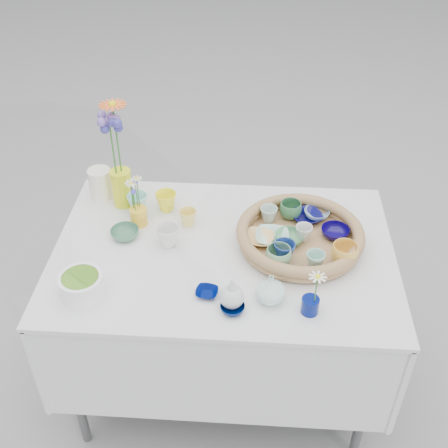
# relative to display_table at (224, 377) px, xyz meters

# --- Properties ---
(ground) EXTENTS (80.00, 80.00, 0.00)m
(ground) POSITION_rel_display_table_xyz_m (0.00, 0.00, 0.00)
(ground) COLOR gray
(display_table) EXTENTS (1.26, 0.86, 0.77)m
(display_table) POSITION_rel_display_table_xyz_m (0.00, 0.00, 0.00)
(display_table) COLOR silver
(display_table) RESTS_ON ground
(wicker_tray) EXTENTS (0.47, 0.47, 0.08)m
(wicker_tray) POSITION_rel_display_table_xyz_m (0.28, 0.05, 0.80)
(wicker_tray) COLOR brown
(wicker_tray) RESTS_ON display_table
(tray_ceramic_0) EXTENTS (0.15, 0.15, 0.03)m
(tray_ceramic_0) POSITION_rel_display_table_xyz_m (0.31, 0.18, 0.80)
(tray_ceramic_0) COLOR #0C0C51
(tray_ceramic_0) RESTS_ON wicker_tray
(tray_ceramic_1) EXTENTS (0.11, 0.11, 0.03)m
(tray_ceramic_1) POSITION_rel_display_table_xyz_m (0.41, 0.09, 0.80)
(tray_ceramic_1) COLOR #0A0148
(tray_ceramic_1) RESTS_ON wicker_tray
(tray_ceramic_2) EXTENTS (0.13, 0.13, 0.08)m
(tray_ceramic_2) POSITION_rel_display_table_xyz_m (0.43, -0.06, 0.82)
(tray_ceramic_2) COLOR gold
(tray_ceramic_2) RESTS_ON wicker_tray
(tray_ceramic_3) EXTENTS (0.13, 0.13, 0.03)m
(tray_ceramic_3) POSITION_rel_display_table_xyz_m (0.24, 0.04, 0.80)
(tray_ceramic_3) COLOR #589F66
(tray_ceramic_3) RESTS_ON wicker_tray
(tray_ceramic_4) EXTENTS (0.10, 0.10, 0.07)m
(tray_ceramic_4) POSITION_rel_display_table_xyz_m (0.20, -0.09, 0.82)
(tray_ceramic_4) COLOR #6CA578
(tray_ceramic_4) RESTS_ON wicker_tray
(tray_ceramic_5) EXTENTS (0.13, 0.13, 0.03)m
(tray_ceramic_5) POSITION_rel_display_table_xyz_m (0.18, 0.04, 0.80)
(tray_ceramic_5) COLOR #AFE3D6
(tray_ceramic_5) RESTS_ON wicker_tray
(tray_ceramic_6) EXTENTS (0.07, 0.07, 0.06)m
(tray_ceramic_6) POSITION_rel_display_table_xyz_m (0.16, 0.16, 0.81)
(tray_ceramic_6) COLOR #B0CCBF
(tray_ceramic_6) RESTS_ON wicker_tray
(tray_ceramic_7) EXTENTS (0.07, 0.07, 0.06)m
(tray_ceramic_7) POSITION_rel_display_table_xyz_m (0.29, 0.06, 0.81)
(tray_ceramic_7) COLOR silver
(tray_ceramic_7) RESTS_ON wicker_tray
(tray_ceramic_8) EXTENTS (0.13, 0.13, 0.03)m
(tray_ceramic_8) POSITION_rel_display_table_xyz_m (0.35, 0.20, 0.80)
(tray_ceramic_8) COLOR #89AEC9
(tray_ceramic_8) RESTS_ON wicker_tray
(tray_ceramic_9) EXTENTS (0.09, 0.09, 0.07)m
(tray_ceramic_9) POSITION_rel_display_table_xyz_m (0.22, -0.06, 0.82)
(tray_ceramic_9) COLOR navy
(tray_ceramic_9) RESTS_ON wicker_tray
(tray_ceramic_10) EXTENTS (0.13, 0.13, 0.03)m
(tray_ceramic_10) POSITION_rel_display_table_xyz_m (0.13, 0.03, 0.80)
(tray_ceramic_10) COLOR #FFC77A
(tray_ceramic_10) RESTS_ON wicker_tray
(tray_ceramic_11) EXTENTS (0.08, 0.08, 0.06)m
(tray_ceramic_11) POSITION_rel_display_table_xyz_m (0.33, -0.09, 0.81)
(tray_ceramic_11) COLOR #96C9B8
(tray_ceramic_11) RESTS_ON wicker_tray
(tray_ceramic_12) EXTENTS (0.11, 0.11, 0.07)m
(tray_ceramic_12) POSITION_rel_display_table_xyz_m (0.25, 0.19, 0.82)
(tray_ceramic_12) COLOR #356E43
(tray_ceramic_12) RESTS_ON wicker_tray
(loose_ceramic_0) EXTENTS (0.11, 0.11, 0.08)m
(loose_ceramic_0) POSITION_rel_display_table_xyz_m (-0.25, 0.23, 0.80)
(loose_ceramic_0) COLOR #FFF426
(loose_ceramic_0) RESTS_ON display_table
(loose_ceramic_1) EXTENTS (0.07, 0.07, 0.06)m
(loose_ceramic_1) POSITION_rel_display_table_xyz_m (-0.15, 0.14, 0.80)
(loose_ceramic_1) COLOR #F7DC69
(loose_ceramic_1) RESTS_ON display_table
(loose_ceramic_2) EXTENTS (0.13, 0.13, 0.03)m
(loose_ceramic_2) POSITION_rel_display_table_xyz_m (-0.38, 0.05, 0.78)
(loose_ceramic_2) COLOR #417456
(loose_ceramic_2) RESTS_ON display_table
(loose_ceramic_3) EXTENTS (0.11, 0.11, 0.08)m
(loose_ceramic_3) POSITION_rel_display_table_xyz_m (-0.21, 0.02, 0.81)
(loose_ceramic_3) COLOR silver
(loose_ceramic_3) RESTS_ON display_table
(loose_ceramic_4) EXTENTS (0.09, 0.09, 0.02)m
(loose_ceramic_4) POSITION_rel_display_table_xyz_m (-0.04, -0.24, 0.77)
(loose_ceramic_4) COLOR #000C50
(loose_ceramic_4) RESTS_ON display_table
(loose_ceramic_5) EXTENTS (0.10, 0.10, 0.08)m
(loose_ceramic_5) POSITION_rel_display_table_xyz_m (-0.36, 0.22, 0.80)
(loose_ceramic_5) COLOR #A2E7E2
(loose_ceramic_5) RESTS_ON display_table
(loose_ceramic_6) EXTENTS (0.11, 0.11, 0.03)m
(loose_ceramic_6) POSITION_rel_display_table_xyz_m (0.05, -0.30, 0.78)
(loose_ceramic_6) COLOR #001145
(loose_ceramic_6) RESTS_ON display_table
(fluted_bowl) EXTENTS (0.18, 0.18, 0.08)m
(fluted_bowl) POSITION_rel_display_table_xyz_m (-0.46, -0.26, 0.80)
(fluted_bowl) COLOR white
(fluted_bowl) RESTS_ON display_table
(bud_vase_paleblue) EXTENTS (0.10, 0.10, 0.13)m
(bud_vase_paleblue) POSITION_rel_display_table_xyz_m (0.05, -0.28, 0.83)
(bud_vase_paleblue) COLOR silver
(bud_vase_paleblue) RESTS_ON display_table
(bud_vase_seafoam) EXTENTS (0.12, 0.12, 0.11)m
(bud_vase_seafoam) POSITION_rel_display_table_xyz_m (0.17, -0.25, 0.82)
(bud_vase_seafoam) COLOR silver
(bud_vase_seafoam) RESTS_ON display_table
(bud_vase_cobalt) EXTENTS (0.07, 0.07, 0.06)m
(bud_vase_cobalt) POSITION_rel_display_table_xyz_m (0.30, -0.29, 0.79)
(bud_vase_cobalt) COLOR #041260
(bud_vase_cobalt) RESTS_ON display_table
(single_daisy) EXTENTS (0.08, 0.08, 0.12)m
(single_daisy) POSITION_rel_display_table_xyz_m (0.31, -0.30, 0.87)
(single_daisy) COLOR white
(single_daisy) RESTS_ON bud_vase_cobalt
(tall_vase_yellow) EXTENTS (0.10, 0.10, 0.16)m
(tall_vase_yellow) POSITION_rel_display_table_xyz_m (-0.43, 0.26, 0.84)
(tall_vase_yellow) COLOR yellow
(tall_vase_yellow) RESTS_ON display_table
(gerbera) EXTENTS (0.15, 0.15, 0.30)m
(gerbera) POSITION_rel_display_table_xyz_m (-0.42, 0.27, 1.06)
(gerbera) COLOR orange
(gerbera) RESTS_ON tall_vase_yellow
(hydrangea) EXTENTS (0.09, 0.09, 0.31)m
(hydrangea) POSITION_rel_display_table_xyz_m (-0.44, 0.25, 1.03)
(hydrangea) COLOR #393594
(hydrangea) RESTS_ON tall_vase_yellow
(white_pitcher) EXTENTS (0.16, 0.13, 0.13)m
(white_pitcher) POSITION_rel_display_table_xyz_m (-0.53, 0.31, 0.83)
(white_pitcher) COLOR white
(white_pitcher) RESTS_ON display_table
(daisy_cup) EXTENTS (0.07, 0.07, 0.07)m
(daisy_cup) POSITION_rel_display_table_xyz_m (-0.34, 0.13, 0.80)
(daisy_cup) COLOR yellow
(daisy_cup) RESTS_ON display_table
(daisy_posy) EXTENTS (0.09, 0.09, 0.13)m
(daisy_posy) POSITION_rel_display_table_xyz_m (-0.35, 0.14, 0.90)
(daisy_posy) COLOR white
(daisy_posy) RESTS_ON daisy_cup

